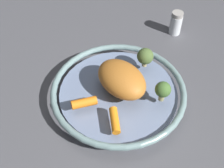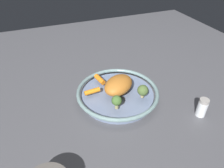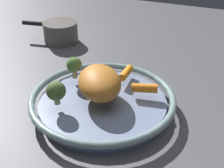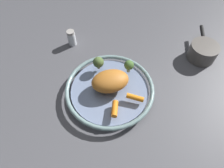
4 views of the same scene
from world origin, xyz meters
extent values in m
plane|color=#4C4C51|center=(0.00, 0.00, 0.00)|extent=(1.90, 1.90, 0.00)
cylinder|color=slate|center=(0.00, 0.00, 0.01)|extent=(0.30, 0.30, 0.03)
torus|color=gray|center=(0.00, 0.00, 0.04)|extent=(0.34, 0.34, 0.02)
ellipsoid|color=#B46A26|center=(0.01, 0.00, 0.07)|extent=(0.16, 0.17, 0.06)
cylinder|color=orange|center=(-0.02, -0.10, 0.05)|extent=(0.02, 0.06, 0.02)
cylinder|color=orange|center=(-0.08, -0.05, 0.05)|extent=(0.06, 0.03, 0.02)
cylinder|color=tan|center=(0.10, -0.04, 0.05)|extent=(0.01, 0.01, 0.02)
sphere|color=#43672F|center=(0.10, -0.04, 0.08)|extent=(0.04, 0.04, 0.04)
cylinder|color=tan|center=(0.08, 0.07, 0.05)|extent=(0.01, 0.01, 0.01)
sphere|color=#4A6130|center=(0.08, 0.07, 0.08)|extent=(0.04, 0.04, 0.04)
cylinder|color=silver|center=(0.20, 0.26, 0.03)|extent=(0.04, 0.04, 0.06)
cylinder|color=#9E9993|center=(0.20, 0.26, 0.07)|extent=(0.03, 0.03, 0.01)
camera|label=1|loc=(-0.05, -0.46, 0.58)|focal=46.40mm
camera|label=2|loc=(0.61, -0.26, 0.56)|focal=33.20mm
camera|label=3|loc=(-0.25, 0.52, 0.41)|focal=47.67mm
camera|label=4|loc=(-0.38, -0.14, 0.65)|focal=31.50mm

